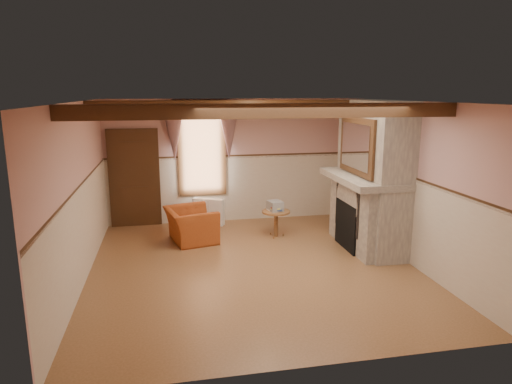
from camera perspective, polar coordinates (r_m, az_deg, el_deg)
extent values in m
cube|color=brown|center=(7.97, -0.40, -9.31)|extent=(5.50, 6.00, 0.01)
cube|color=silver|center=(7.40, -0.43, 11.25)|extent=(5.50, 6.00, 0.01)
cube|color=tan|center=(10.48, -3.49, 3.91)|extent=(5.50, 0.02, 2.80)
cube|color=tan|center=(4.75, 6.41, -6.77)|extent=(5.50, 0.02, 2.80)
cube|color=tan|center=(7.56, -21.35, -0.29)|extent=(0.02, 6.00, 2.80)
cube|color=tan|center=(8.51, 18.11, 1.29)|extent=(0.02, 6.00, 2.80)
cube|color=black|center=(8.93, 11.61, -4.11)|extent=(0.20, 0.95, 0.90)
imported|color=#994219|center=(9.26, -8.14, -4.09)|extent=(1.11, 1.21, 0.67)
cylinder|color=brown|center=(9.48, 2.51, -3.97)|extent=(0.77, 0.77, 0.55)
cube|color=#B7AD8C|center=(9.40, 2.39, -1.75)|extent=(0.32, 0.37, 0.20)
cube|color=white|center=(10.36, -5.95, -2.46)|extent=(0.71, 0.45, 0.60)
imported|color=brown|center=(8.79, 13.39, 2.30)|extent=(0.31, 0.31, 0.08)
cube|color=#2F200D|center=(9.51, 11.39, 3.53)|extent=(0.14, 0.24, 0.20)
cylinder|color=gold|center=(9.10, 12.48, 3.34)|extent=(0.11, 0.11, 0.28)
cylinder|color=#A21318|center=(8.23, 15.18, 1.83)|extent=(0.06, 0.06, 0.16)
cylinder|color=gold|center=(8.33, 14.83, 1.84)|extent=(0.06, 0.06, 0.12)
cube|color=gray|center=(8.88, 14.41, 1.97)|extent=(0.85, 2.00, 2.80)
cube|color=gray|center=(8.81, 13.34, 1.69)|extent=(1.05, 2.05, 0.12)
cube|color=silver|center=(8.65, 12.42, 5.62)|extent=(0.06, 1.44, 1.04)
cube|color=black|center=(10.41, -14.94, 1.49)|extent=(1.10, 0.10, 2.10)
cube|color=white|center=(10.35, -6.79, 5.13)|extent=(1.06, 0.08, 2.02)
cube|color=gray|center=(10.21, -6.83, 8.41)|extent=(1.30, 0.14, 1.40)
cube|color=black|center=(6.23, 1.66, 10.09)|extent=(5.50, 0.18, 0.20)
cube|color=black|center=(8.59, -1.95, 10.75)|extent=(5.50, 0.18, 0.20)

